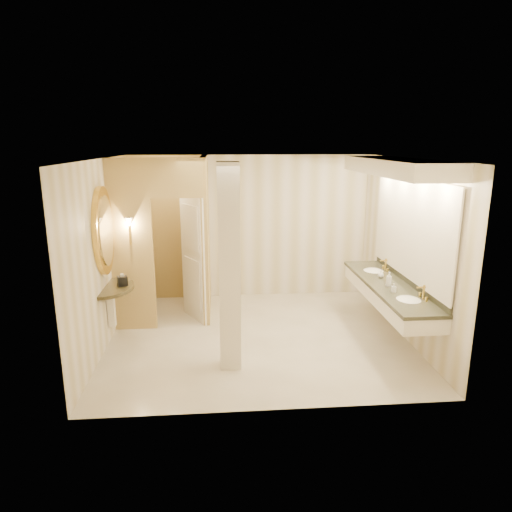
% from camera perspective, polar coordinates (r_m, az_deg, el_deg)
% --- Properties ---
extents(floor, '(4.50, 4.50, 0.00)m').
position_cam_1_polar(floor, '(7.17, 0.26, -10.02)').
color(floor, silver).
rests_on(floor, ground).
extents(ceiling, '(4.50, 4.50, 0.00)m').
position_cam_1_polar(ceiling, '(6.55, 0.28, 12.08)').
color(ceiling, silver).
rests_on(ceiling, wall_back).
extents(wall_back, '(4.50, 0.02, 2.70)m').
position_cam_1_polar(wall_back, '(8.68, -0.90, 3.61)').
color(wall_back, beige).
rests_on(wall_back, floor).
extents(wall_front, '(4.50, 0.02, 2.70)m').
position_cam_1_polar(wall_front, '(4.82, 2.38, -5.06)').
color(wall_front, beige).
rests_on(wall_front, floor).
extents(wall_left, '(0.02, 4.00, 2.70)m').
position_cam_1_polar(wall_left, '(6.91, -18.65, 0.12)').
color(wall_left, beige).
rests_on(wall_left, floor).
extents(wall_right, '(0.02, 4.00, 2.70)m').
position_cam_1_polar(wall_right, '(7.28, 18.20, 0.84)').
color(wall_right, beige).
rests_on(wall_right, floor).
extents(toilet_closet, '(1.50, 1.55, 2.70)m').
position_cam_1_polar(toilet_closet, '(7.66, -8.81, 2.30)').
color(toilet_closet, tan).
rests_on(toilet_closet, floor).
extents(wall_sconce, '(0.14, 0.14, 0.42)m').
position_cam_1_polar(wall_sconce, '(7.18, -15.57, 3.97)').
color(wall_sconce, gold).
rests_on(wall_sconce, toilet_closet).
extents(vanity, '(0.75, 2.82, 2.09)m').
position_cam_1_polar(vanity, '(6.93, 16.98, 2.66)').
color(vanity, white).
rests_on(vanity, floor).
extents(console_shelf, '(0.98, 0.98, 1.94)m').
position_cam_1_polar(console_shelf, '(6.91, -18.32, 0.09)').
color(console_shelf, black).
rests_on(console_shelf, floor).
extents(pillar, '(0.28, 0.28, 2.70)m').
position_cam_1_polar(pillar, '(5.84, -3.35, -1.64)').
color(pillar, white).
rests_on(pillar, floor).
extents(tissue_box, '(0.18, 0.18, 0.14)m').
position_cam_1_polar(tissue_box, '(6.99, -16.36, -3.01)').
color(tissue_box, black).
rests_on(tissue_box, console_shelf).
extents(toilet, '(0.45, 0.73, 0.71)m').
position_cam_1_polar(toilet, '(8.52, -13.86, -3.91)').
color(toilet, white).
rests_on(toilet, floor).
extents(soap_bottle_a, '(0.06, 0.06, 0.13)m').
position_cam_1_polar(soap_bottle_a, '(6.70, 16.83, -3.83)').
color(soap_bottle_a, beige).
rests_on(soap_bottle_a, vanity).
extents(soap_bottle_b, '(0.11, 0.11, 0.12)m').
position_cam_1_polar(soap_bottle_b, '(7.35, 15.34, -2.18)').
color(soap_bottle_b, silver).
rests_on(soap_bottle_b, vanity).
extents(soap_bottle_c, '(0.09, 0.09, 0.22)m').
position_cam_1_polar(soap_bottle_c, '(6.93, 16.28, -2.80)').
color(soap_bottle_c, '#C6B28C').
rests_on(soap_bottle_c, vanity).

